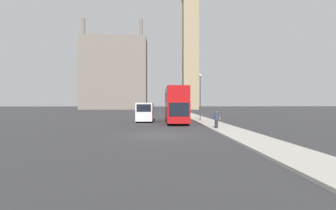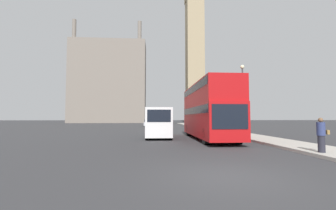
{
  "view_description": "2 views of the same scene",
  "coord_description": "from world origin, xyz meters",
  "px_view_note": "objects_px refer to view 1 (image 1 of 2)",
  "views": [
    {
      "loc": [
        0.11,
        -17.64,
        2.52
      ],
      "look_at": [
        1.29,
        10.8,
        2.26
      ],
      "focal_mm": 24.0,
      "sensor_mm": 36.0,
      "label": 1
    },
    {
      "loc": [
        -2.26,
        -6.64,
        1.75
      ],
      "look_at": [
        -0.4,
        19.98,
        3.26
      ],
      "focal_mm": 24.0,
      "sensor_mm": 36.0,
      "label": 2
    }
  ],
  "objects_px": {
    "white_van": "(145,111)",
    "pedestrian": "(216,120)",
    "street_lamp": "(200,90)",
    "clock_tower": "(190,28)",
    "red_double_decker_bus": "(175,103)",
    "parked_sedan": "(146,110)"
  },
  "relations": [
    {
      "from": "white_van",
      "to": "pedestrian",
      "type": "height_order",
      "value": "white_van"
    },
    {
      "from": "street_lamp",
      "to": "clock_tower",
      "type": "bearing_deg",
      "value": 83.32
    },
    {
      "from": "red_double_decker_bus",
      "to": "street_lamp",
      "type": "bearing_deg",
      "value": 20.65
    },
    {
      "from": "clock_tower",
      "to": "pedestrian",
      "type": "bearing_deg",
      "value": -95.91
    },
    {
      "from": "white_van",
      "to": "pedestrian",
      "type": "bearing_deg",
      "value": -53.14
    },
    {
      "from": "clock_tower",
      "to": "white_van",
      "type": "height_order",
      "value": "clock_tower"
    },
    {
      "from": "clock_tower",
      "to": "parked_sedan",
      "type": "bearing_deg",
      "value": -116.67
    },
    {
      "from": "white_van",
      "to": "clock_tower",
      "type": "bearing_deg",
      "value": 75.93
    },
    {
      "from": "pedestrian",
      "to": "parked_sedan",
      "type": "height_order",
      "value": "pedestrian"
    },
    {
      "from": "street_lamp",
      "to": "parked_sedan",
      "type": "height_order",
      "value": "street_lamp"
    },
    {
      "from": "white_van",
      "to": "parked_sedan",
      "type": "distance_m",
      "value": 25.92
    },
    {
      "from": "red_double_decker_bus",
      "to": "pedestrian",
      "type": "xyz_separation_m",
      "value": [
        3.28,
        -8.08,
        -1.53
      ]
    },
    {
      "from": "pedestrian",
      "to": "street_lamp",
      "type": "distance_m",
      "value": 9.95
    },
    {
      "from": "clock_tower",
      "to": "pedestrian",
      "type": "height_order",
      "value": "clock_tower"
    },
    {
      "from": "street_lamp",
      "to": "parked_sedan",
      "type": "distance_m",
      "value": 27.89
    },
    {
      "from": "red_double_decker_bus",
      "to": "street_lamp",
      "type": "height_order",
      "value": "street_lamp"
    },
    {
      "from": "white_van",
      "to": "street_lamp",
      "type": "height_order",
      "value": "street_lamp"
    },
    {
      "from": "clock_tower",
      "to": "pedestrian",
      "type": "relative_size",
      "value": 38.52
    },
    {
      "from": "parked_sedan",
      "to": "red_double_decker_bus",
      "type": "bearing_deg",
      "value": -79.19
    },
    {
      "from": "street_lamp",
      "to": "pedestrian",
      "type": "bearing_deg",
      "value": -91.2
    },
    {
      "from": "red_double_decker_bus",
      "to": "white_van",
      "type": "bearing_deg",
      "value": 157.48
    },
    {
      "from": "pedestrian",
      "to": "parked_sedan",
      "type": "bearing_deg",
      "value": 103.48
    }
  ]
}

